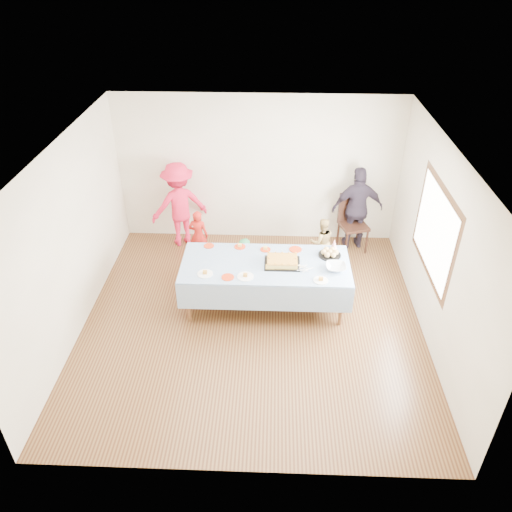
{
  "coord_description": "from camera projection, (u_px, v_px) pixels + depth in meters",
  "views": [
    {
      "loc": [
        0.28,
        -5.73,
        4.92
      ],
      "look_at": [
        0.04,
        0.3,
        0.97
      ],
      "focal_mm": 35.0,
      "sensor_mm": 36.0,
      "label": 1
    }
  ],
  "objects": [
    {
      "name": "fork_pile",
      "position": [
        305.0,
        268.0,
        7.22
      ],
      "size": [
        0.24,
        0.18,
        0.07
      ],
      "primitive_type": null,
      "color": "white",
      "rests_on": "party_table"
    },
    {
      "name": "toddler_left",
      "position": [
        199.0,
        235.0,
        8.67
      ],
      "size": [
        0.37,
        0.27,
        0.94
      ],
      "primitive_type": "imported",
      "rotation": [
        0.0,
        0.0,
        3.0
      ],
      "color": "red",
      "rests_on": "ground"
    },
    {
      "name": "party_table",
      "position": [
        265.0,
        267.0,
        7.42
      ],
      "size": [
        2.5,
        1.1,
        0.78
      ],
      "color": "brown",
      "rests_on": "ground"
    },
    {
      "name": "rolls_tray",
      "position": [
        330.0,
        253.0,
        7.54
      ],
      "size": [
        0.34,
        0.34,
        0.1
      ],
      "color": "black",
      "rests_on": "party_table"
    },
    {
      "name": "plate_white_left",
      "position": [
        205.0,
        274.0,
        7.16
      ],
      "size": [
        0.23,
        0.23,
        0.01
      ],
      "primitive_type": "cylinder",
      "color": "white",
      "rests_on": "party_table"
    },
    {
      "name": "dining_chair",
      "position": [
        352.0,
        219.0,
        8.94
      ],
      "size": [
        0.56,
        0.56,
        1.05
      ],
      "rotation": [
        0.0,
        0.0,
        0.29
      ],
      "color": "black",
      "rests_on": "ground"
    },
    {
      "name": "toddler_mid",
      "position": [
        245.0,
        260.0,
        8.17
      ],
      "size": [
        0.44,
        0.37,
        0.77
      ],
      "primitive_type": "imported",
      "rotation": [
        0.0,
        0.0,
        2.77
      ],
      "color": "#2A7F48",
      "rests_on": "ground"
    },
    {
      "name": "plate_red_far_a",
      "position": [
        209.0,
        246.0,
        7.79
      ],
      "size": [
        0.16,
        0.16,
        0.01
      ],
      "primitive_type": "cylinder",
      "color": "red",
      "rests_on": "party_table"
    },
    {
      "name": "room_walls",
      "position": [
        256.0,
        217.0,
        6.53
      ],
      "size": [
        5.04,
        5.04,
        2.72
      ],
      "color": "beige",
      "rests_on": "ground"
    },
    {
      "name": "adult_left",
      "position": [
        179.0,
        205.0,
        8.95
      ],
      "size": [
        1.17,
        0.96,
        1.58
      ],
      "primitive_type": "imported",
      "rotation": [
        0.0,
        0.0,
        3.57
      ],
      "color": "red",
      "rests_on": "ground"
    },
    {
      "name": "toddler_right",
      "position": [
        322.0,
        242.0,
        8.56
      ],
      "size": [
        0.48,
        0.4,
        0.87
      ],
      "primitive_type": "imported",
      "rotation": [
        0.0,
        0.0,
        3.33
      ],
      "color": "tan",
      "rests_on": "ground"
    },
    {
      "name": "birthday_cake",
      "position": [
        282.0,
        261.0,
        7.35
      ],
      "size": [
        0.52,
        0.4,
        0.09
      ],
      "color": "black",
      "rests_on": "party_table"
    },
    {
      "name": "plate_white_right",
      "position": [
        321.0,
        280.0,
        7.02
      ],
      "size": [
        0.21,
        0.21,
        0.01
      ],
      "primitive_type": "cylinder",
      "color": "white",
      "rests_on": "party_table"
    },
    {
      "name": "plate_red_far_d",
      "position": [
        295.0,
        249.0,
        7.7
      ],
      "size": [
        0.2,
        0.2,
        0.01
      ],
      "primitive_type": "cylinder",
      "color": "red",
      "rests_on": "party_table"
    },
    {
      "name": "plate_red_far_c",
      "position": [
        265.0,
        249.0,
        7.7
      ],
      "size": [
        0.16,
        0.16,
        0.01
      ],
      "primitive_type": "cylinder",
      "color": "red",
      "rests_on": "party_table"
    },
    {
      "name": "plate_red_near",
      "position": [
        228.0,
        277.0,
        7.09
      ],
      "size": [
        0.18,
        0.18,
        0.01
      ],
      "primitive_type": "cylinder",
      "color": "red",
      "rests_on": "party_table"
    },
    {
      "name": "party_hat",
      "position": [
        334.0,
        244.0,
        7.69
      ],
      "size": [
        0.1,
        0.1,
        0.16
      ],
      "primitive_type": "cone",
      "color": "white",
      "rests_on": "party_table"
    },
    {
      "name": "plate_white_mid",
      "position": [
        245.0,
        277.0,
        7.1
      ],
      "size": [
        0.24,
        0.24,
        0.01
      ],
      "primitive_type": "cylinder",
      "color": "white",
      "rests_on": "party_table"
    },
    {
      "name": "adult_right",
      "position": [
        357.0,
        208.0,
        8.85
      ],
      "size": [
        0.94,
        0.47,
        1.55
      ],
      "primitive_type": "imported",
      "rotation": [
        0.0,
        0.0,
        3.25
      ],
      "color": "#2F2635",
      "rests_on": "ground"
    },
    {
      "name": "plate_red_far_b",
      "position": [
        240.0,
        247.0,
        7.77
      ],
      "size": [
        0.18,
        0.18,
        0.01
      ],
      "primitive_type": "cylinder",
      "color": "red",
      "rests_on": "party_table"
    },
    {
      "name": "punch_bowl",
      "position": [
        336.0,
        267.0,
        7.24
      ],
      "size": [
        0.3,
        0.3,
        0.07
      ],
      "primitive_type": "imported",
      "color": "silver",
      "rests_on": "party_table"
    },
    {
      "name": "ground",
      "position": [
        252.0,
        320.0,
        7.5
      ],
      "size": [
        5.0,
        5.0,
        0.0
      ],
      "primitive_type": "plane",
      "color": "#462614",
      "rests_on": "ground"
    }
  ]
}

